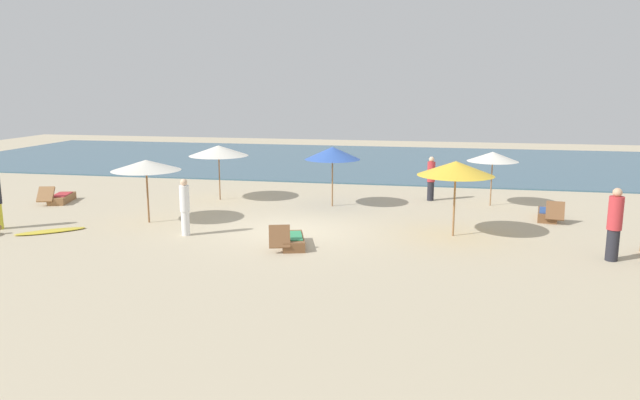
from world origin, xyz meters
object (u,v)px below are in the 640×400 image
at_px(umbrella_0, 493,157).
at_px(umbrella_3, 332,153).
at_px(umbrella_1, 146,165).
at_px(person_3, 614,224).
at_px(umbrella_4, 219,151).
at_px(surfboard, 50,231).
at_px(lounger_1, 60,198).
at_px(umbrella_2, 456,168).
at_px(person_4, 185,207).
at_px(person_1, 431,178).
at_px(lounger_0, 291,240).
at_px(lounger_2, 548,214).

distance_m(umbrella_0, umbrella_3, 5.88).
bearing_deg(umbrella_1, person_3, -6.84).
height_order(umbrella_4, surfboard, umbrella_4).
bearing_deg(lounger_1, umbrella_2, -8.78).
relative_size(umbrella_1, person_3, 1.17).
xyz_separation_m(umbrella_2, umbrella_3, (-4.31, 3.60, -0.06)).
bearing_deg(person_4, person_1, 44.39).
height_order(umbrella_2, person_1, umbrella_2).
distance_m(umbrella_1, lounger_0, 5.89).
xyz_separation_m(person_4, surfboard, (-4.22, -0.47, -0.84)).
xyz_separation_m(lounger_0, person_1, (3.67, 7.55, 0.70)).
height_order(lounger_2, person_3, person_3).
xyz_separation_m(lounger_0, lounger_2, (7.59, 4.97, -0.00)).
distance_m(umbrella_1, lounger_2, 13.33).
bearing_deg(lounger_2, umbrella_1, -166.86).
bearing_deg(umbrella_1, umbrella_0, 24.22).
height_order(umbrella_2, lounger_1, umbrella_2).
relative_size(lounger_1, lounger_2, 1.03).
bearing_deg(surfboard, umbrella_1, 37.81).
bearing_deg(surfboard, person_1, 33.22).
bearing_deg(umbrella_0, lounger_2, -49.63).
distance_m(umbrella_1, person_1, 10.61).
relative_size(umbrella_2, lounger_1, 1.26).
bearing_deg(lounger_2, lounger_0, -146.78).
bearing_deg(person_4, person_3, -1.43).
relative_size(umbrella_4, lounger_0, 1.31).
xyz_separation_m(umbrella_3, lounger_0, (-0.13, -5.73, -1.79)).
bearing_deg(surfboard, umbrella_2, 9.31).
relative_size(person_1, person_4, 1.00).
distance_m(lounger_0, person_4, 3.54).
height_order(lounger_2, person_4, person_4).
relative_size(umbrella_2, umbrella_4, 0.98).
relative_size(umbrella_3, person_1, 1.29).
bearing_deg(lounger_2, surfboard, -162.41).
bearing_deg(person_1, lounger_0, -115.93).
relative_size(umbrella_3, lounger_0, 1.26).
height_order(umbrella_1, surfboard, umbrella_1).
bearing_deg(person_1, umbrella_4, -169.97).
xyz_separation_m(umbrella_3, person_1, (3.54, 1.82, -1.10)).
bearing_deg(lounger_2, person_3, -80.24).
relative_size(umbrella_3, lounger_1, 1.23).
xyz_separation_m(lounger_1, person_4, (6.76, -3.76, 0.70)).
xyz_separation_m(lounger_2, person_4, (-11.00, -4.35, 0.70)).
relative_size(umbrella_0, umbrella_3, 0.91).
distance_m(umbrella_3, surfboard, 9.75).
distance_m(umbrella_4, lounger_2, 12.17).
bearing_deg(person_3, lounger_0, -177.81).
distance_m(umbrella_4, person_3, 14.07).
distance_m(umbrella_3, person_4, 6.31).
xyz_separation_m(lounger_1, surfboard, (2.54, -4.23, -0.14)).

